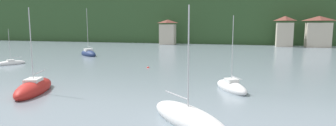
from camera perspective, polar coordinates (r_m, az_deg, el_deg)
wooded_hillside at (r=138.21m, az=3.04°, el=8.75°), size 352.00×58.24×52.11m
shore_building_west at (r=98.61m, az=-0.08°, el=6.41°), size 5.74×3.63×8.89m
shore_building_westcentral at (r=95.73m, az=23.18°, el=6.01°), size 5.11×4.48×9.78m
shore_building_central at (r=97.34m, az=28.91°, el=5.67°), size 7.29×4.39×9.69m
sailboat_far_1 at (r=63.76m, az=-16.32°, el=1.91°), size 6.88×6.15×10.91m
sailboat_mid_2 at (r=53.85m, az=-30.03°, el=-0.04°), size 3.32×4.91×6.33m
sailboat_mid_4 at (r=30.23m, az=-26.24°, el=-4.76°), size 4.73×7.61×8.81m
sailboat_mid_6 at (r=18.78m, az=4.17°, el=-11.45°), size 7.18×6.78×8.36m
sailboat_mid_7 at (r=28.84m, az=13.09°, el=-4.90°), size 4.31×5.51×7.97m
mooring_buoy_near at (r=43.25m, az=-4.18°, el=-1.01°), size 0.42×0.42×0.42m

